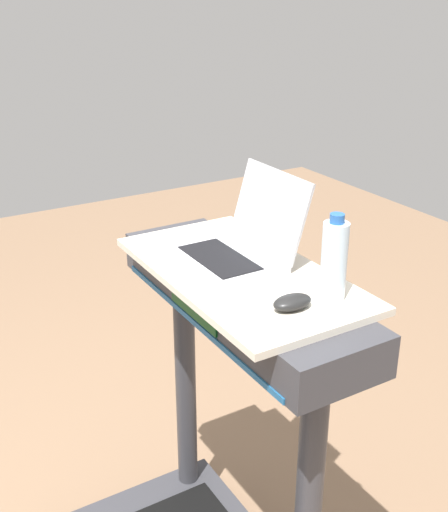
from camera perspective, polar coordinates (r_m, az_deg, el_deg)
desk_board at (r=1.71m, az=1.44°, el=-1.51°), size 0.75×0.40×0.02m
laptop at (r=1.75m, az=1.36°, el=1.14°), size 0.30×0.29×0.24m
computer_mouse at (r=1.51m, az=6.06°, el=-4.08°), size 0.06×0.10×0.03m
water_bottle at (r=1.53m, az=9.72°, el=-0.38°), size 0.06×0.06×0.22m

